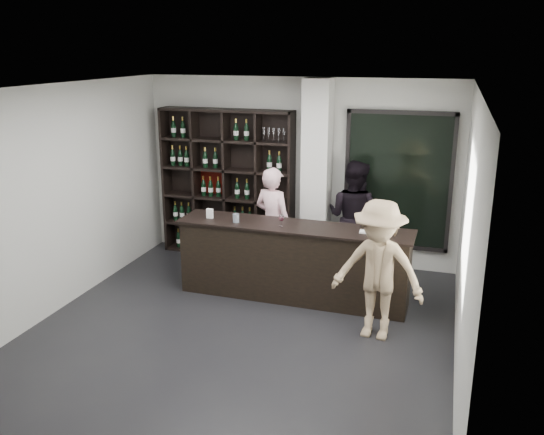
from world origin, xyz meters
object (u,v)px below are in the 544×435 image
(taster_pink, at_px, (273,223))
(taster_black, at_px, (353,217))
(tasting_counter, at_px, (293,262))
(wine_shelf, at_px, (227,184))
(customer, at_px, (378,270))

(taster_pink, bearing_deg, taster_black, -134.01)
(tasting_counter, relative_size, taster_black, 1.83)
(tasting_counter, bearing_deg, wine_shelf, 138.06)
(wine_shelf, distance_m, taster_black, 2.13)
(wine_shelf, relative_size, customer, 1.43)
(wine_shelf, height_order, customer, wine_shelf)
(taster_black, bearing_deg, taster_pink, 44.55)
(wine_shelf, bearing_deg, taster_pink, -35.56)
(customer, bearing_deg, taster_black, 115.18)
(customer, bearing_deg, wine_shelf, 149.28)
(tasting_counter, bearing_deg, taster_black, 65.02)
(wine_shelf, bearing_deg, customer, -38.41)
(tasting_counter, relative_size, taster_pink, 1.90)
(taster_black, bearing_deg, tasting_counter, 82.00)
(taster_pink, relative_size, taster_black, 0.96)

